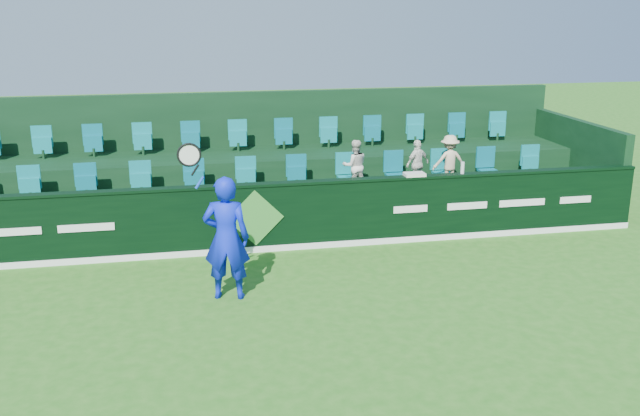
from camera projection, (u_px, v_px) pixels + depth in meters
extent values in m
plane|color=#226718|center=(287.00, 343.00, 10.13)|extent=(60.00, 60.00, 0.00)
cube|color=black|center=(255.00, 219.00, 13.71)|extent=(16.00, 0.20, 1.30)
cube|color=black|center=(254.00, 185.00, 13.52)|extent=(16.00, 0.24, 0.05)
cube|color=white|center=(256.00, 250.00, 13.77)|extent=(16.00, 0.02, 0.12)
cube|color=#37832F|center=(255.00, 218.00, 13.59)|extent=(1.10, 0.02, 1.10)
cube|color=white|center=(17.00, 232.00, 12.78)|extent=(0.85, 0.01, 0.14)
cube|color=white|center=(86.00, 228.00, 13.01)|extent=(1.00, 0.01, 0.14)
cube|color=white|center=(411.00, 209.00, 14.17)|extent=(0.70, 0.01, 0.14)
cube|color=white|center=(467.00, 206.00, 14.40)|extent=(0.85, 0.01, 0.14)
cube|color=white|center=(522.00, 203.00, 14.63)|extent=(1.00, 0.01, 0.14)
cube|color=white|center=(575.00, 200.00, 14.85)|extent=(0.70, 0.01, 0.14)
cube|color=black|center=(249.00, 215.00, 14.82)|extent=(16.00, 2.00, 0.80)
cube|color=black|center=(241.00, 182.00, 16.54)|extent=(16.00, 1.80, 1.30)
cube|color=black|center=(236.00, 146.00, 17.30)|extent=(16.00, 0.20, 2.60)
cube|color=black|center=(575.00, 162.00, 16.98)|extent=(0.20, 4.00, 2.00)
cube|color=#0F7A7E|center=(246.00, 178.00, 15.00)|extent=(13.50, 0.50, 0.60)
cube|color=#0F7A7E|center=(238.00, 139.00, 16.55)|extent=(13.50, 0.50, 0.60)
imported|color=#0C1FD3|center=(226.00, 238.00, 11.43)|extent=(0.83, 0.63, 2.04)
cylinder|color=#143FBF|center=(200.00, 182.00, 11.00)|extent=(0.16, 0.04, 0.21)
cylinder|color=black|center=(195.00, 170.00, 10.93)|extent=(0.14, 0.03, 0.18)
torus|color=black|center=(189.00, 155.00, 10.85)|extent=(0.52, 0.04, 0.52)
cylinder|color=silver|center=(189.00, 155.00, 10.85)|extent=(0.43, 0.01, 0.43)
imported|color=silver|center=(355.00, 166.00, 14.99)|extent=(0.54, 0.42, 1.10)
imported|color=silver|center=(417.00, 164.00, 15.26)|extent=(0.67, 0.49, 1.05)
imported|color=beige|center=(449.00, 161.00, 15.39)|extent=(0.73, 0.42, 1.13)
cube|color=silver|center=(414.00, 174.00, 14.11)|extent=(0.41, 0.27, 0.06)
cylinder|color=silver|center=(462.00, 168.00, 14.27)|extent=(0.08, 0.08, 0.24)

